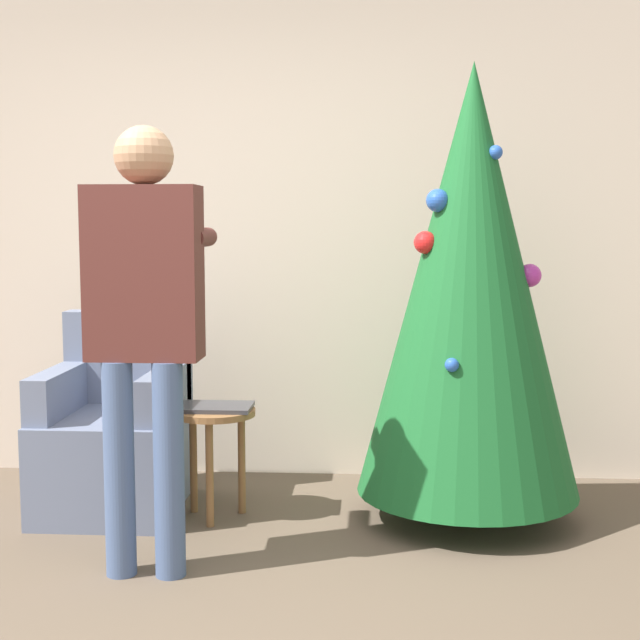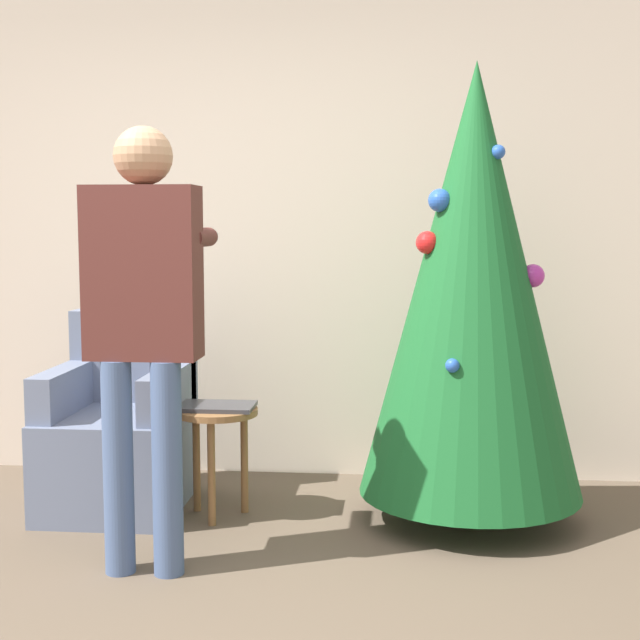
{
  "view_description": "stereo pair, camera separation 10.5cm",
  "coord_description": "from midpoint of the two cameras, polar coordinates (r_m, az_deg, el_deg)",
  "views": [
    {
      "loc": [
        0.72,
        -2.62,
        1.39
      ],
      "look_at": [
        0.48,
        1.1,
        0.98
      ],
      "focal_mm": 50.0,
      "sensor_mm": 36.0,
      "label": 1
    },
    {
      "loc": [
        0.82,
        -2.62,
        1.39
      ],
      "look_at": [
        0.48,
        1.1,
        0.98
      ],
      "focal_mm": 50.0,
      "sensor_mm": 36.0,
      "label": 2
    }
  ],
  "objects": [
    {
      "name": "wall_back",
      "position": [
        4.91,
        -3.75,
        5.78
      ],
      "size": [
        8.0,
        0.06,
        2.7
      ],
      "color": "beige",
      "rests_on": "ground_plane"
    },
    {
      "name": "christmas_tree",
      "position": [
        4.13,
        10.49,
        2.43
      ],
      "size": [
        1.03,
        1.03,
        2.11
      ],
      "color": "brown",
      "rests_on": "ground_plane"
    },
    {
      "name": "armchair",
      "position": [
        4.51,
        -12.02,
        -7.32
      ],
      "size": [
        0.63,
        0.74,
        0.94
      ],
      "color": "slate",
      "rests_on": "ground_plane"
    },
    {
      "name": "person_standing",
      "position": [
        3.55,
        -10.4,
        0.95
      ],
      "size": [
        0.45,
        0.57,
        1.76
      ],
      "color": "#475B84",
      "rests_on": "ground_plane"
    },
    {
      "name": "side_stool",
      "position": [
        4.25,
        -5.9,
        -6.89
      ],
      "size": [
        0.39,
        0.39,
        0.52
      ],
      "color": "olive",
      "rests_on": "ground_plane"
    },
    {
      "name": "laptop",
      "position": [
        4.22,
        -5.91,
        -5.53
      ],
      "size": [
        0.35,
        0.24,
        0.02
      ],
      "color": "#38383D",
      "rests_on": "side_stool"
    }
  ]
}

